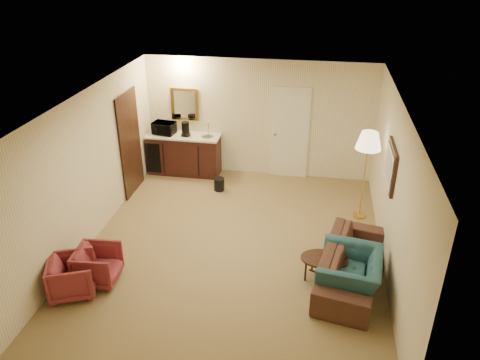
# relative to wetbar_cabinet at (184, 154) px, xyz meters

# --- Properties ---
(ground) EXTENTS (6.00, 6.00, 0.00)m
(ground) POSITION_rel_wetbar_cabinet_xyz_m (1.65, -2.72, -0.46)
(ground) COLOR olive
(ground) RESTS_ON ground
(room_walls) EXTENTS (5.02, 6.01, 2.61)m
(room_walls) POSITION_rel_wetbar_cabinet_xyz_m (1.55, -1.95, 1.26)
(room_walls) COLOR beige
(room_walls) RESTS_ON ground
(wetbar_cabinet) EXTENTS (1.64, 0.58, 0.92)m
(wetbar_cabinet) POSITION_rel_wetbar_cabinet_xyz_m (0.00, 0.00, 0.00)
(wetbar_cabinet) COLOR #351110
(wetbar_cabinet) RESTS_ON ground
(sofa) EXTENTS (1.01, 2.19, 0.82)m
(sofa) POSITION_rel_wetbar_cabinet_xyz_m (3.60, -3.31, -0.05)
(sofa) COLOR black
(sofa) RESTS_ON ground
(teal_armchair) EXTENTS (0.79, 1.10, 0.89)m
(teal_armchair) POSITION_rel_wetbar_cabinet_xyz_m (3.55, -3.62, -0.02)
(teal_armchair) COLOR #1D4848
(teal_armchair) RESTS_ON ground
(rose_chair_near) EXTENTS (0.63, 0.67, 0.64)m
(rose_chair_near) POSITION_rel_wetbar_cabinet_xyz_m (-0.25, -3.99, -0.14)
(rose_chair_near) COLOR maroon
(rose_chair_near) RESTS_ON ground
(rose_chair_far) EXTENTS (0.80, 0.82, 0.66)m
(rose_chair_far) POSITION_rel_wetbar_cabinet_xyz_m (-0.50, -4.32, -0.13)
(rose_chair_far) COLOR maroon
(rose_chair_far) RESTS_ON ground
(coffee_table) EXTENTS (0.85, 0.71, 0.42)m
(coffee_table) POSITION_rel_wetbar_cabinet_xyz_m (3.18, -3.39, -0.25)
(coffee_table) COLOR #321C10
(coffee_table) RESTS_ON ground
(floor_lamp) EXTENTS (0.57, 0.57, 1.74)m
(floor_lamp) POSITION_rel_wetbar_cabinet_xyz_m (3.85, -1.32, 0.41)
(floor_lamp) COLOR gold
(floor_lamp) RESTS_ON ground
(waste_bin) EXTENTS (0.28, 0.28, 0.28)m
(waste_bin) POSITION_rel_wetbar_cabinet_xyz_m (0.96, -0.72, -0.32)
(waste_bin) COLOR black
(waste_bin) RESTS_ON ground
(microwave) EXTENTS (0.52, 0.34, 0.33)m
(microwave) POSITION_rel_wetbar_cabinet_xyz_m (-0.44, 0.01, 0.62)
(microwave) COLOR black
(microwave) RESTS_ON wetbar_cabinet
(coffee_maker) EXTENTS (0.19, 0.19, 0.32)m
(coffee_maker) POSITION_rel_wetbar_cabinet_xyz_m (0.08, -0.04, 0.62)
(coffee_maker) COLOR black
(coffee_maker) RESTS_ON wetbar_cabinet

